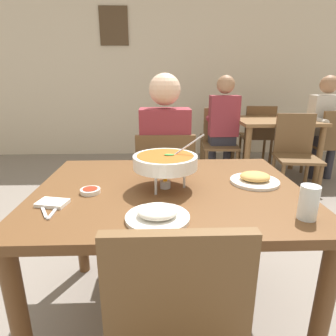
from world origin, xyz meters
TOP-DOWN VIEW (x-y plane):
  - ground_plane at (0.00, 0.00)m, footprint 16.00×16.00m
  - cafe_rear_partition at (0.00, 3.67)m, footprint 10.00×0.10m
  - picture_frame_hung at (-0.72, 3.61)m, footprint 0.44×0.03m
  - dining_table_main at (0.00, 0.00)m, footprint 1.26×0.97m
  - chair_diner_main at (-0.00, 0.77)m, footprint 0.44×0.44m
  - diner_main at (0.00, 0.80)m, footprint 0.40×0.45m
  - curry_bowl at (-0.02, -0.01)m, footprint 0.33×0.30m
  - rice_plate at (-0.06, -0.32)m, footprint 0.24×0.24m
  - appetizer_plate at (0.43, 0.05)m, footprint 0.24×0.24m
  - sauce_dish at (-0.36, -0.06)m, footprint 0.09×0.09m
  - napkin_folded at (-0.49, -0.18)m, footprint 0.13×0.10m
  - fork_utensil at (-0.51, -0.23)m, footprint 0.09×0.16m
  - spoon_utensil at (-0.46, -0.23)m, footprint 0.01×0.17m
  - drink_glass at (0.50, -0.34)m, footprint 0.07×0.07m
  - dining_table_far at (1.45, 2.31)m, footprint 1.00×0.80m
  - chair_bg_left at (0.76, 2.38)m, footprint 0.47×0.47m
  - chair_bg_middle at (2.15, 2.19)m, footprint 0.45×0.45m
  - chair_bg_right at (1.48, 1.76)m, footprint 0.50×0.50m
  - chair_bg_corner at (1.42, 2.83)m, footprint 0.49×0.49m
  - chair_bg_window at (0.89, 2.82)m, footprint 0.49×0.49m
  - patron_bg_left at (0.78, 2.34)m, footprint 0.40×0.45m
  - patron_bg_middle at (2.09, 2.31)m, footprint 0.40×0.45m

SIDE VIEW (x-z plane):
  - ground_plane at x=0.00m, z-range 0.00..0.00m
  - chair_diner_main at x=0.00m, z-range 0.06..0.96m
  - chair_bg_left at x=0.76m, z-range 0.06..0.96m
  - chair_bg_middle at x=2.15m, z-range 0.06..0.96m
  - chair_bg_right at x=1.48m, z-range 0.06..0.96m
  - chair_bg_corner at x=1.42m, z-range 0.06..0.96m
  - chair_bg_window at x=0.89m, z-range 0.06..0.96m
  - dining_table_far at x=1.45m, z-range 0.25..1.02m
  - dining_table_main at x=0.00m, z-range 0.28..1.05m
  - diner_main at x=0.00m, z-range 0.09..1.40m
  - patron_bg_left at x=0.78m, z-range 0.09..1.40m
  - patron_bg_middle at x=2.09m, z-range 0.09..1.40m
  - fork_utensil at x=-0.51m, z-range 0.78..0.78m
  - spoon_utensil at x=-0.46m, z-range 0.78..0.78m
  - napkin_folded at x=-0.49m, z-range 0.77..0.79m
  - sauce_dish at x=-0.36m, z-range 0.77..0.80m
  - rice_plate at x=-0.06m, z-range 0.77..0.82m
  - appetizer_plate at x=0.43m, z-range 0.77..0.82m
  - drink_glass at x=0.50m, z-range 0.77..0.90m
  - curry_bowl at x=-0.02m, z-range 0.77..1.03m
  - cafe_rear_partition at x=0.00m, z-range 0.00..3.00m
  - picture_frame_hung at x=-0.72m, z-range 1.76..2.32m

